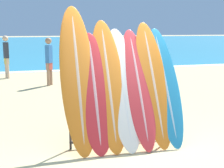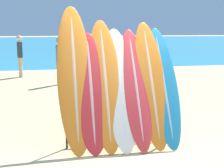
{
  "view_description": "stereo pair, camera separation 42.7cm",
  "coord_description": "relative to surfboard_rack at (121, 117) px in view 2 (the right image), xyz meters",
  "views": [
    {
      "loc": [
        -1.77,
        -4.63,
        2.05
      ],
      "look_at": [
        -0.1,
        1.24,
        0.96
      ],
      "focal_mm": 50.0,
      "sensor_mm": 36.0,
      "label": 1
    },
    {
      "loc": [
        -1.36,
        -4.73,
        2.05
      ],
      "look_at": [
        -0.1,
        1.24,
        0.96
      ],
      "focal_mm": 50.0,
      "sensor_mm": 36.0,
      "label": 2
    }
  ],
  "objects": [
    {
      "name": "ground_plane",
      "position": [
        0.1,
        -0.44,
        -0.5
      ],
      "size": [
        160.0,
        160.0,
        0.0
      ],
      "primitive_type": "plane",
      "color": "tan"
    },
    {
      "name": "surfboard_slot_6",
      "position": [
        0.8,
        0.04,
        0.53
      ],
      "size": [
        0.51,
        1.19,
        2.06
      ],
      "color": "teal",
      "rests_on": "ground_plane"
    },
    {
      "name": "person_near_water",
      "position": [
        -2.35,
        8.45,
        0.46
      ],
      "size": [
        0.24,
        0.29,
        1.76
      ],
      "rotation": [
        0.0,
        0.0,
        5.03
      ],
      "color": "beige",
      "rests_on": "ground_plane"
    },
    {
      "name": "surfboard_slot_5",
      "position": [
        0.56,
        0.06,
        0.59
      ],
      "size": [
        0.54,
        1.2,
        2.18
      ],
      "color": "orange",
      "rests_on": "ground_plane"
    },
    {
      "name": "surfboard_slot_0",
      "position": [
        -0.8,
        0.11,
        0.73
      ],
      "size": [
        0.6,
        1.19,
        2.46
      ],
      "color": "orange",
      "rests_on": "ground_plane"
    },
    {
      "name": "ocean_water",
      "position": [
        0.1,
        39.46,
        -0.5
      ],
      "size": [
        120.0,
        60.0,
        0.01
      ],
      "color": "teal",
      "rests_on": "ground_plane"
    },
    {
      "name": "surfboard_rack",
      "position": [
        0.0,
        0.0,
        0.0
      ],
      "size": [
        1.97,
        0.04,
        0.93
      ],
      "color": "#28282D",
      "rests_on": "ground_plane"
    },
    {
      "name": "surfboard_slot_2",
      "position": [
        -0.27,
        0.06,
        0.6
      ],
      "size": [
        0.56,
        1.15,
        2.21
      ],
      "color": "orange",
      "rests_on": "ground_plane"
    },
    {
      "name": "surfboard_slot_1",
      "position": [
        -0.53,
        0.0,
        0.49
      ],
      "size": [
        0.58,
        1.02,
        1.99
      ],
      "color": "red",
      "rests_on": "ground_plane"
    },
    {
      "name": "surfboard_slot_4",
      "position": [
        0.27,
        0.02,
        0.52
      ],
      "size": [
        0.5,
        1.19,
        2.05
      ],
      "color": "red",
      "rests_on": "ground_plane"
    },
    {
      "name": "surfboard_slot_3",
      "position": [
        -0.02,
        0.03,
        0.53
      ],
      "size": [
        0.57,
        1.14,
        2.06
      ],
      "color": "silver",
      "rests_on": "ground_plane"
    },
    {
      "name": "person_mid_beach",
      "position": [
        -0.79,
        6.3,
        0.44
      ],
      "size": [
        0.27,
        0.3,
        1.72
      ],
      "rotation": [
        0.0,
        0.0,
        0.96
      ],
      "color": "#A87A5B",
      "rests_on": "ground_plane"
    }
  ]
}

